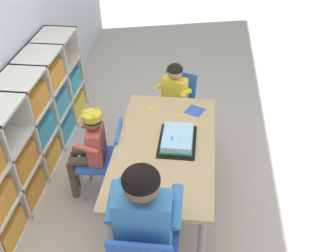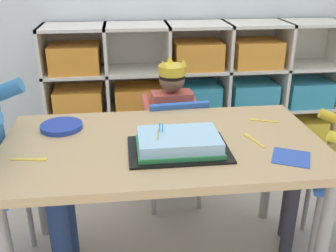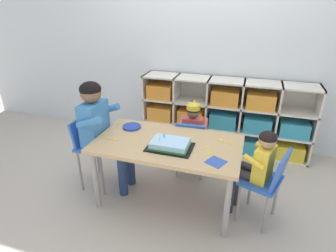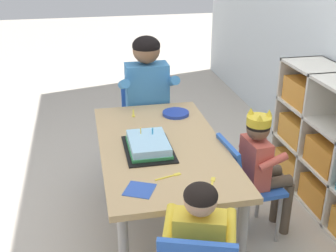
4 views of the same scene
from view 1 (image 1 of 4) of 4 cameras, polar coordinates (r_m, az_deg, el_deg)
The scene contains 14 objects.
ground at distance 3.06m, azimuth -0.42°, elevation -11.87°, with size 16.00×16.00×0.00m, color #BCB2A3.
storage_cubby_shelf at distance 3.33m, azimuth -20.28°, elevation -0.82°, with size 2.02×0.33×0.90m.
activity_table at distance 2.67m, azimuth -0.48°, elevation -4.10°, with size 1.26×0.70×0.62m.
classroom_chair_blue at distance 2.94m, azimuth -9.32°, elevation -4.62°, with size 0.34×0.37×0.65m.
child_with_crown at distance 2.88m, azimuth -11.75°, elevation -2.56°, with size 0.31×0.31×0.82m.
adult_helper_seated at distance 2.12m, azimuth -3.47°, elevation -13.35°, with size 0.44×0.40×1.08m.
classroom_chair_guest_side at distance 3.42m, azimuth 1.35°, elevation 3.58°, with size 0.39×0.40×0.69m.
guest_at_table_side at distance 3.28m, azimuth 0.66°, elevation 4.39°, with size 0.34×0.34×0.84m.
birthday_cake_on_tray at distance 2.64m, azimuth 1.44°, elevation -1.98°, with size 0.38×0.26×0.10m.
paper_plate_stack at distance 2.34m, azimuth -5.91°, elevation -9.04°, with size 0.18×0.18×0.02m, color #233DA3.
paper_napkin_square at distance 2.97m, azimuth 4.12°, elevation 2.32°, with size 0.13×0.13×0.00m, color #3356B7.
fork_near_cake_tray at distance 2.90m, azimuth 0.83°, elevation 1.51°, with size 0.05×0.14×0.00m.
fork_scattered_mid_table at distance 2.27m, azimuth 0.68°, elevation -11.02°, with size 0.13×0.03×0.00m.
fork_at_table_front_edge at distance 3.01m, azimuth -2.54°, elevation 2.86°, with size 0.12×0.06×0.00m.
Camera 1 is at (-1.99, -0.23, 2.31)m, focal length 40.01 mm.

